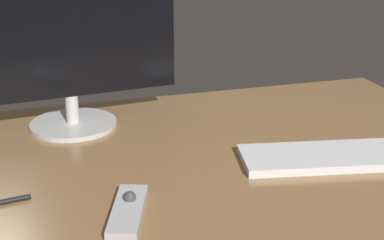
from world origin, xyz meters
TOP-DOWN VIEW (x-y plane):
  - desk at (0.00, 0.00)cm, footprint 140.00×84.00cm
  - monitor at (-20.91, 25.55)cm, footprint 52.01×21.01cm
  - keyboard at (32.53, -10.44)cm, footprint 45.67×20.98cm
  - media_remote at (-15.76, -20.21)cm, footprint 10.31×17.83cm

SIDE VIEW (x-z plane):
  - desk at x=0.00cm, z-range 0.00..2.00cm
  - keyboard at x=32.53cm, z-range 2.00..3.75cm
  - media_remote at x=-15.76cm, z-range 1.32..4.58cm
  - monitor at x=-20.91cm, z-range 3.22..49.44cm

